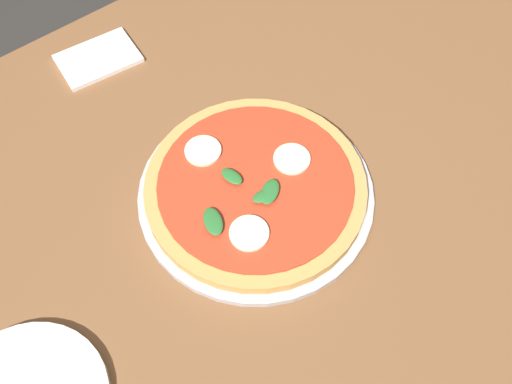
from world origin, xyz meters
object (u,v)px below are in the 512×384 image
Objects in this scene: pizza at (255,187)px; napkin at (98,58)px; serving_tray at (256,193)px; dining_table at (238,257)px.

pizza reaches higher than napkin.
serving_tray is at bearing -84.00° from napkin.
napkin reaches higher than dining_table.
serving_tray is at bearing -81.44° from pizza.
pizza is (-0.00, 0.00, 0.02)m from serving_tray.
dining_table is at bearing -155.41° from serving_tray.
serving_tray reaches higher than dining_table.
serving_tray is 0.02m from pizza.
pizza is at bearing 98.56° from serving_tray.
dining_table is 10.98× the size of napkin.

